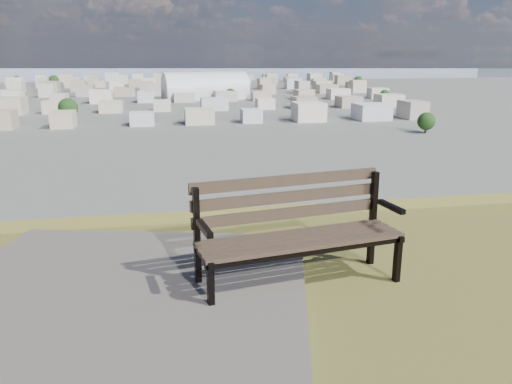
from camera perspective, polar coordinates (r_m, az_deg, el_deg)
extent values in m
cube|color=#3D2E23|center=(4.07, 6.20, -6.24)|extent=(1.75, 0.35, 0.03)
cube|color=#3D2E23|center=(4.17, 5.50, -5.69)|extent=(1.75, 0.35, 0.03)
cube|color=#3D2E23|center=(4.27, 4.84, -5.16)|extent=(1.75, 0.35, 0.03)
cube|color=#3D2E23|center=(4.37, 4.20, -4.66)|extent=(1.75, 0.35, 0.03)
cube|color=#3D2E23|center=(4.39, 3.83, -2.42)|extent=(1.74, 0.30, 0.10)
cube|color=#3D2E23|center=(4.37, 3.74, -0.56)|extent=(1.74, 0.30, 0.10)
cube|color=#3D2E23|center=(4.35, 3.64, 1.31)|extent=(1.74, 0.30, 0.10)
cube|color=black|center=(3.88, -5.19, -10.85)|extent=(0.06, 0.07, 0.43)
cube|color=black|center=(4.16, -6.75, -5.51)|extent=(0.06, 0.07, 0.90)
cube|color=black|center=(3.97, -5.98, -7.26)|extent=(0.12, 0.49, 0.05)
cube|color=black|center=(3.84, -5.91, -4.17)|extent=(0.10, 0.35, 0.04)
cube|color=black|center=(4.55, 15.87, -7.31)|extent=(0.06, 0.07, 0.43)
cube|color=black|center=(4.79, 13.19, -2.97)|extent=(0.06, 0.07, 0.90)
cube|color=black|center=(4.63, 14.65, -4.36)|extent=(0.12, 0.49, 0.05)
cube|color=black|center=(4.52, 15.20, -1.63)|extent=(0.10, 0.35, 0.04)
cube|color=black|center=(4.08, 6.25, -6.86)|extent=(1.74, 0.31, 0.04)
cube|color=black|center=(4.39, 4.14, -5.15)|extent=(1.74, 0.31, 0.04)
cube|color=#5C5950|center=(3.68, -18.50, -16.31)|extent=(3.91, 4.83, 0.08)
cube|color=silver|center=(319.24, -5.80, 11.04)|extent=(54.66, 30.53, 5.74)
cylinder|color=silver|center=(319.04, -5.82, 11.55)|extent=(54.66, 30.53, 21.80)
cube|color=beige|center=(211.02, -26.90, 7.41)|extent=(11.00, 11.00, 7.00)
cube|color=#A99C91|center=(205.77, -20.42, 7.94)|extent=(11.00, 11.00, 7.00)
cube|color=#C0AC99|center=(203.24, -13.67, 8.39)|extent=(11.00, 11.00, 7.00)
cube|color=silver|center=(203.53, -6.84, 8.72)|extent=(11.00, 11.00, 7.00)
cube|color=beige|center=(206.62, -0.11, 8.93)|extent=(11.00, 11.00, 7.00)
cube|color=tan|center=(212.40, 6.34, 9.01)|extent=(11.00, 11.00, 7.00)
cube|color=silver|center=(220.65, 12.38, 8.99)|extent=(11.00, 11.00, 7.00)
cube|color=#B9B3A8|center=(231.11, 17.93, 8.88)|extent=(11.00, 11.00, 7.00)
cube|color=#C0AC99|center=(262.15, -26.57, 8.71)|extent=(11.00, 11.00, 7.00)
cube|color=silver|center=(256.82, -21.36, 9.16)|extent=(11.00, 11.00, 7.00)
cube|color=beige|center=(253.67, -15.96, 9.56)|extent=(11.00, 11.00, 7.00)
cube|color=tan|center=(252.76, -10.46, 9.87)|extent=(11.00, 11.00, 7.00)
cube|color=silver|center=(254.13, -4.96, 10.09)|extent=(11.00, 11.00, 7.00)
cube|color=#B9B3A8|center=(257.73, 0.44, 10.22)|extent=(11.00, 11.00, 7.00)
cube|color=beige|center=(263.48, 5.64, 10.26)|extent=(11.00, 11.00, 7.00)
cube|color=#A99C91|center=(271.24, 10.59, 10.23)|extent=(11.00, 11.00, 7.00)
cube|color=#C0AC99|center=(280.85, 15.23, 10.12)|extent=(11.00, 11.00, 7.00)
cube|color=tan|center=(313.37, -26.35, 9.58)|extent=(11.00, 11.00, 7.00)
cube|color=silver|center=(308.00, -21.99, 9.98)|extent=(11.00, 11.00, 7.00)
cube|color=#B9B3A8|center=(304.42, -17.49, 10.33)|extent=(11.00, 11.00, 7.00)
cube|color=beige|center=(302.72, -12.90, 10.62)|extent=(11.00, 11.00, 7.00)
cube|color=#A99C91|center=(302.91, -8.29, 10.84)|extent=(11.00, 11.00, 7.00)
cube|color=#C0AC99|center=(305.00, -3.70, 11.00)|extent=(11.00, 11.00, 7.00)
cube|color=silver|center=(308.95, 0.80, 11.09)|extent=(11.00, 11.00, 7.00)
cube|color=beige|center=(314.68, 5.17, 11.11)|extent=(11.00, 11.00, 7.00)
cube|color=tan|center=(322.10, 9.36, 11.07)|extent=(11.00, 11.00, 7.00)
cube|color=silver|center=(331.09, 13.33, 10.98)|extent=(11.00, 11.00, 7.00)
cube|color=#A99C91|center=(364.65, -26.19, 10.21)|extent=(11.00, 11.00, 7.00)
cube|color=#C0AC99|center=(359.24, -22.44, 10.56)|extent=(11.00, 11.00, 7.00)
cube|color=silver|center=(355.37, -18.59, 10.87)|extent=(11.00, 11.00, 7.00)
cube|color=beige|center=(353.10, -14.66, 11.14)|extent=(11.00, 11.00, 7.00)
cube|color=tan|center=(352.45, -10.69, 11.37)|extent=(11.00, 11.00, 7.00)
cube|color=silver|center=(353.43, -6.72, 11.53)|extent=(11.00, 11.00, 7.00)
cube|color=#B9B3A8|center=(356.03, -2.79, 11.65)|extent=(11.00, 11.00, 7.00)
cube|color=beige|center=(360.22, 1.07, 11.71)|extent=(11.00, 11.00, 7.00)
cube|color=#A99C91|center=(365.93, 4.83, 11.71)|extent=(11.00, 11.00, 7.00)
cube|color=#C0AC99|center=(373.10, 8.45, 11.67)|extent=(11.00, 11.00, 7.00)
cube|color=silver|center=(381.65, 11.93, 11.59)|extent=(11.00, 11.00, 7.00)
cube|color=silver|center=(415.96, -26.07, 10.68)|extent=(11.00, 11.00, 7.00)
cube|color=#B9B3A8|center=(410.53, -22.78, 11.00)|extent=(11.00, 11.00, 7.00)
cube|color=beige|center=(406.44, -19.41, 11.28)|extent=(11.00, 11.00, 7.00)
cube|color=#A99C91|center=(403.74, -15.98, 11.53)|extent=(11.00, 11.00, 7.00)
cube|color=#C0AC99|center=(402.46, -12.51, 11.74)|extent=(11.00, 11.00, 7.00)
cube|color=silver|center=(402.60, -9.02, 11.92)|extent=(11.00, 11.00, 7.00)
cube|color=beige|center=(404.18, -5.55, 12.04)|extent=(11.00, 11.00, 7.00)
cube|color=tan|center=(407.16, -2.11, 12.13)|extent=(11.00, 11.00, 7.00)
cube|color=silver|center=(411.52, 1.27, 12.17)|extent=(11.00, 11.00, 7.00)
cube|color=#B9B3A8|center=(417.23, 4.57, 12.17)|extent=(11.00, 11.00, 7.00)
cube|color=beige|center=(424.21, 7.77, 12.13)|extent=(11.00, 11.00, 7.00)
cube|color=#A99C91|center=(432.42, 10.85, 12.06)|extent=(11.00, 11.00, 7.00)
cube|color=beige|center=(467.30, -25.97, 11.05)|extent=(11.00, 11.00, 7.00)
cube|color=tan|center=(461.84, -23.05, 11.33)|extent=(11.00, 11.00, 7.00)
cube|color=silver|center=(457.59, -20.06, 11.59)|extent=(11.00, 11.00, 7.00)
cube|color=#B9B3A8|center=(454.56, -17.01, 11.83)|extent=(11.00, 11.00, 7.00)
cube|color=beige|center=(452.78, -13.93, 12.03)|extent=(11.00, 11.00, 7.00)
cube|color=#A99C91|center=(452.27, -10.83, 12.20)|extent=(11.00, 11.00, 7.00)
cube|color=#C0AC99|center=(453.04, -7.72, 12.34)|extent=(11.00, 11.00, 7.00)
cube|color=silver|center=(455.07, -4.63, 12.44)|extent=(11.00, 11.00, 7.00)
cube|color=beige|center=(458.35, -1.58, 12.50)|extent=(11.00, 11.00, 7.00)
cube|color=tan|center=(462.86, 1.43, 12.53)|extent=(11.00, 11.00, 7.00)
cube|color=silver|center=(468.55, 4.36, 12.53)|extent=(11.00, 11.00, 7.00)
cube|color=#B9B3A8|center=(475.39, 7.22, 12.49)|extent=(11.00, 11.00, 7.00)
cube|color=beige|center=(483.32, 10.00, 12.43)|extent=(11.00, 11.00, 7.00)
cube|color=silver|center=(518.65, -25.90, 11.34)|extent=(11.00, 11.00, 7.00)
cube|color=beige|center=(513.18, -23.26, 11.60)|extent=(11.00, 11.00, 7.00)
cube|color=tan|center=(508.79, -20.57, 11.84)|extent=(11.00, 11.00, 7.00)
cube|color=silver|center=(505.50, -17.84, 12.06)|extent=(11.00, 11.00, 7.00)
cube|color=#B9B3A8|center=(503.33, -15.06, 12.26)|extent=(11.00, 11.00, 7.00)
cube|color=beige|center=(502.30, -12.27, 12.42)|extent=(11.00, 11.00, 7.00)
cube|color=#A99C91|center=(502.42, -9.47, 12.56)|extent=(11.00, 11.00, 7.00)
cube|color=#C0AC99|center=(503.68, -6.68, 12.67)|extent=(11.00, 11.00, 7.00)
cube|color=silver|center=(506.07, -3.90, 12.75)|extent=(11.00, 11.00, 7.00)
cube|color=beige|center=(509.59, -1.15, 12.80)|extent=(11.00, 11.00, 7.00)
cube|color=tan|center=(514.21, 1.55, 12.82)|extent=(11.00, 11.00, 7.00)
cube|color=silver|center=(519.89, 4.20, 12.81)|extent=(11.00, 11.00, 7.00)
cube|color=#B9B3A8|center=(526.61, 6.79, 12.78)|extent=(11.00, 11.00, 7.00)
cube|color=beige|center=(534.32, 9.30, 12.73)|extent=(11.00, 11.00, 7.00)
cube|color=silver|center=(570.02, -25.84, 11.59)|extent=(11.00, 11.00, 7.00)
cube|color=beige|center=(564.53, -23.44, 11.83)|extent=(11.00, 11.00, 7.00)
cube|color=tan|center=(560.03, -20.99, 12.05)|extent=(11.00, 11.00, 7.00)
cube|color=silver|center=(556.52, -18.51, 12.25)|extent=(11.00, 11.00, 7.00)
cube|color=#B9B3A8|center=(554.03, -15.99, 12.44)|extent=(11.00, 11.00, 7.00)
cube|color=beige|center=(552.58, -13.46, 12.60)|extent=(11.00, 11.00, 7.00)
cube|color=#A99C91|center=(552.16, -10.91, 12.74)|extent=(11.00, 11.00, 7.00)
cube|color=#C0AC99|center=(552.79, -8.36, 12.85)|extent=(11.00, 11.00, 7.00)
cube|color=silver|center=(554.46, -5.82, 12.94)|extent=(11.00, 11.00, 7.00)
cube|color=beige|center=(557.15, -3.30, 13.00)|extent=(11.00, 11.00, 7.00)
cube|color=tan|center=(560.86, -0.81, 13.04)|extent=(11.00, 11.00, 7.00)
cube|color=silver|center=(565.57, 1.65, 13.06)|extent=(11.00, 11.00, 7.00)
cube|color=#B9B3A8|center=(571.25, 4.07, 13.05)|extent=(11.00, 11.00, 7.00)
cube|color=beige|center=(577.87, 6.43, 13.02)|extent=(11.00, 11.00, 7.00)
cube|color=#A99C91|center=(585.39, 8.73, 12.97)|extent=(11.00, 11.00, 7.00)
cylinder|color=#2E2117|center=(188.01, 18.81, 6.71)|extent=(0.80, 0.80, 2.10)
sphere|color=black|center=(187.61, 18.89, 7.66)|extent=(6.30, 6.30, 6.30)
cylinder|color=#2E2117|center=(226.27, -20.59, 7.97)|extent=(0.80, 0.80, 2.70)
sphere|color=black|center=(225.85, -20.69, 8.99)|extent=(8.10, 8.10, 8.10)
cylinder|color=#2E2117|center=(312.33, 14.46, 10.19)|extent=(0.80, 0.80, 1.95)
sphere|color=black|center=(312.10, 14.50, 10.73)|extent=(5.85, 5.85, 5.85)
cylinder|color=#2E2117|center=(407.30, -2.11, 11.80)|extent=(0.80, 0.80, 2.25)
sphere|color=black|center=(407.10, -2.11, 12.27)|extent=(6.75, 6.75, 6.75)
cylinder|color=#2E2117|center=(470.58, -22.05, 11.23)|extent=(0.80, 0.80, 2.85)
sphere|color=black|center=(470.37, -22.11, 11.75)|extent=(8.55, 8.55, 8.55)
cylinder|color=#2E2117|center=(518.26, -25.65, 11.11)|extent=(0.80, 0.80, 2.40)
sphere|color=black|center=(518.10, -25.70, 11.51)|extent=(7.20, 7.20, 7.20)
cylinder|color=#2E2117|center=(305.73, -2.93, 10.56)|extent=(0.80, 0.80, 2.10)
sphere|color=black|center=(305.48, -2.94, 11.15)|extent=(6.30, 6.30, 6.30)
cylinder|color=#2E2117|center=(456.28, 11.57, 11.91)|extent=(0.80, 0.80, 2.55)
sphere|color=black|center=(456.08, 11.60, 12.39)|extent=(7.65, 7.65, 7.65)
cube|color=#7D919F|center=(902.07, -11.05, 13.45)|extent=(2400.00, 700.00, 0.12)
cube|color=#838AA3|center=(1399.99, -4.82, 15.20)|extent=(700.00, 220.00, 45.00)
cube|color=#838AA3|center=(1573.32, 14.09, 15.11)|extent=(500.00, 220.00, 60.00)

